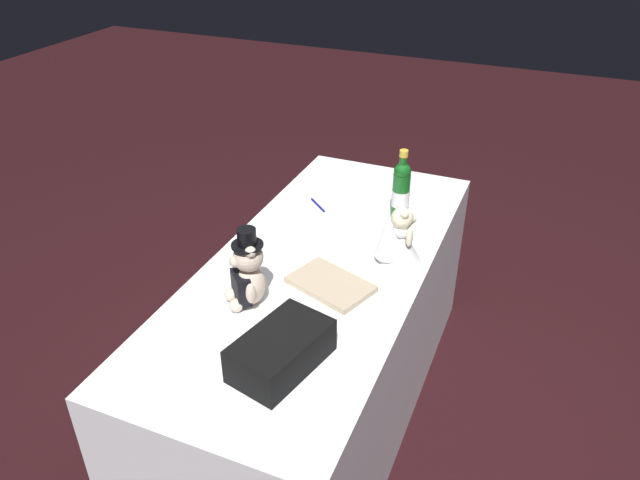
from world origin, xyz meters
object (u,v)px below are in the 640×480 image
(teddy_bear_bride, at_px, (397,238))
(guestbook, at_px, (331,284))
(champagne_bottle, at_px, (401,189))
(signing_pen, at_px, (317,204))
(gift_case_black, at_px, (281,350))
(teddy_bear_groom, at_px, (247,275))

(teddy_bear_bride, distance_m, guestbook, 0.33)
(champagne_bottle, height_order, signing_pen, champagne_bottle)
(gift_case_black, distance_m, guestbook, 0.44)
(guestbook, bearing_deg, gift_case_black, -158.38)
(gift_case_black, xyz_separation_m, guestbook, (0.44, 0.01, -0.05))
(signing_pen, relative_size, guestbook, 0.38)
(signing_pen, bearing_deg, gift_case_black, -163.07)
(teddy_bear_bride, relative_size, champagne_bottle, 0.75)
(teddy_bear_bride, bearing_deg, gift_case_black, 167.85)
(teddy_bear_groom, bearing_deg, signing_pen, 4.46)
(teddy_bear_groom, bearing_deg, guestbook, -49.46)
(teddy_bear_bride, bearing_deg, champagne_bottle, 13.96)
(teddy_bear_bride, xyz_separation_m, champagne_bottle, (0.34, 0.08, 0.03))
(teddy_bear_groom, relative_size, guestbook, 1.01)
(champagne_bottle, distance_m, guestbook, 0.63)
(teddy_bear_groom, height_order, champagne_bottle, champagne_bottle)
(guestbook, bearing_deg, teddy_bear_bride, -12.08)
(teddy_bear_groom, xyz_separation_m, signing_pen, (0.76, 0.06, -0.11))
(teddy_bear_bride, relative_size, gift_case_black, 0.66)
(teddy_bear_bride, height_order, gift_case_black, teddy_bear_bride)
(teddy_bear_bride, xyz_separation_m, gift_case_black, (-0.71, 0.15, -0.04))
(guestbook, bearing_deg, signing_pen, 47.07)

